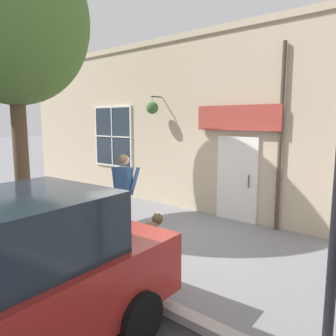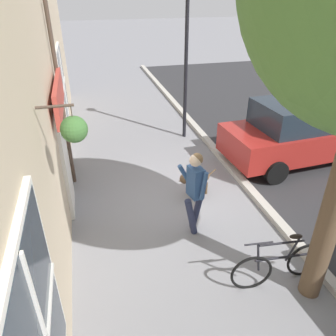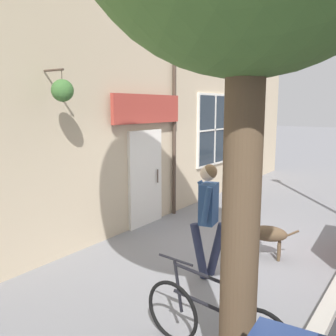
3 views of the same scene
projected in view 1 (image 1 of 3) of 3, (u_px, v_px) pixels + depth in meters
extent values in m
plane|color=gray|center=(169.00, 240.00, 6.87)|extent=(90.00, 90.00, 0.00)
cube|color=#B2ADA3|center=(91.00, 271.00, 5.35)|extent=(0.20, 28.00, 0.12)
cube|color=#C6B293|center=(229.00, 127.00, 8.30)|extent=(0.30, 18.00, 4.63)
cube|color=#C6B293|center=(232.00, 28.00, 7.95)|extent=(0.42, 18.00, 0.16)
cube|color=white|center=(237.00, 179.00, 8.12)|extent=(0.10, 1.10, 2.10)
cube|color=#232D38|center=(237.00, 181.00, 8.10)|extent=(0.03, 0.90, 1.90)
cylinder|color=#47382D|center=(249.00, 181.00, 7.83)|extent=(0.03, 0.03, 0.30)
cube|color=#AD3D33|center=(237.00, 118.00, 7.83)|extent=(0.08, 2.20, 0.60)
cylinder|color=#47382D|center=(280.00, 139.00, 7.24)|extent=(0.09, 0.09, 4.17)
cylinder|color=#47382D|center=(156.00, 97.00, 9.25)|extent=(0.44, 0.04, 0.04)
cylinder|color=#47382D|center=(152.00, 103.00, 9.14)|extent=(0.01, 0.01, 0.34)
cone|color=#2D2823|center=(152.00, 111.00, 9.17)|extent=(0.32, 0.32, 0.18)
sphere|color=#3D6B33|center=(152.00, 108.00, 9.16)|extent=(0.34, 0.34, 0.34)
cube|color=white|center=(113.00, 136.00, 10.99)|extent=(0.08, 1.82, 2.02)
cube|color=#232D38|center=(113.00, 136.00, 10.97)|extent=(0.03, 1.70, 1.90)
cube|color=white|center=(112.00, 137.00, 10.95)|extent=(0.04, 0.04, 1.90)
cube|color=white|center=(112.00, 137.00, 10.95)|extent=(0.04, 1.70, 0.04)
cylinder|color=#282D47|center=(125.00, 211.00, 7.50)|extent=(0.32, 0.19, 0.86)
cylinder|color=#282D47|center=(125.00, 215.00, 7.23)|extent=(0.32, 0.19, 0.86)
cube|color=#2D4C7A|center=(124.00, 181.00, 7.26)|extent=(0.28, 0.38, 0.62)
sphere|color=beige|center=(124.00, 160.00, 7.21)|extent=(0.23, 0.23, 0.23)
sphere|color=brown|center=(123.00, 159.00, 7.18)|extent=(0.22, 0.22, 0.22)
cylinder|color=#2D4C7A|center=(115.00, 179.00, 7.33)|extent=(0.17, 0.11, 0.57)
cylinder|color=#2D4C7A|center=(135.00, 179.00, 7.23)|extent=(0.34, 0.15, 0.52)
ellipsoid|color=brown|center=(148.00, 230.00, 6.19)|extent=(0.70, 0.46, 0.27)
cylinder|color=brown|center=(149.00, 240.00, 6.44)|extent=(0.06, 0.06, 0.32)
cylinder|color=brown|center=(157.00, 241.00, 6.37)|extent=(0.06, 0.06, 0.32)
cylinder|color=brown|center=(139.00, 247.00, 6.10)|extent=(0.06, 0.06, 0.32)
cylinder|color=brown|center=(148.00, 248.00, 6.02)|extent=(0.06, 0.06, 0.32)
sphere|color=brown|center=(157.00, 219.00, 6.52)|extent=(0.22, 0.22, 0.22)
cone|color=brown|center=(160.00, 219.00, 6.62)|extent=(0.12, 0.11, 0.09)
cone|color=brown|center=(155.00, 214.00, 6.51)|extent=(0.06, 0.06, 0.07)
cone|color=brown|center=(159.00, 215.00, 6.47)|extent=(0.06, 0.06, 0.07)
cylinder|color=brown|center=(137.00, 234.00, 5.83)|extent=(0.21, 0.09, 0.14)
cylinder|color=brown|center=(21.00, 154.00, 7.39)|extent=(0.33, 0.33, 3.49)
ellipsoid|color=#4C7533|center=(12.00, 17.00, 6.96)|extent=(3.37, 3.03, 3.70)
sphere|color=#4C7533|center=(34.00, 49.00, 7.35)|extent=(1.88, 1.88, 1.88)
torus|color=black|center=(67.00, 209.00, 8.09)|extent=(0.71, 0.11, 0.70)
torus|color=black|center=(27.00, 218.00, 7.29)|extent=(0.71, 0.11, 0.70)
cylinder|color=black|center=(48.00, 205.00, 7.66)|extent=(0.99, 0.07, 0.16)
cylinder|color=black|center=(40.00, 201.00, 7.50)|extent=(0.21, 0.04, 0.48)
cylinder|color=black|center=(49.00, 191.00, 7.65)|extent=(0.83, 0.06, 0.13)
cylinder|color=black|center=(64.00, 196.00, 7.98)|extent=(0.13, 0.04, 0.58)
cylinder|color=black|center=(65.00, 184.00, 7.97)|extent=(0.46, 0.07, 0.03)
ellipsoid|color=black|center=(39.00, 189.00, 7.46)|extent=(0.25, 0.11, 0.09)
cylinder|color=black|center=(140.00, 318.00, 3.65)|extent=(0.63, 0.22, 0.62)
cylinder|color=black|center=(48.00, 274.00, 4.69)|extent=(0.63, 0.22, 0.62)
cylinder|color=red|center=(0.00, 203.00, 8.60)|extent=(0.10, 0.07, 0.07)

